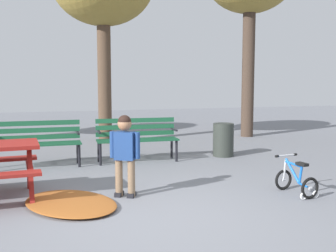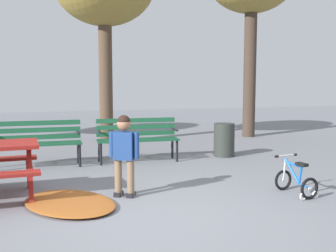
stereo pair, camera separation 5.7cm
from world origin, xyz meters
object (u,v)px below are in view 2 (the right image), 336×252
object	(u,v)px
kids_bicycle	(296,181)
trash_bin	(224,140)
park_bench_far_left	(37,140)
child_standing	(124,149)
park_bench_left	(137,136)

from	to	relation	value
kids_bicycle	trash_bin	size ratio (longest dim) A/B	0.85
park_bench_far_left	trash_bin	xyz separation A→B (m)	(3.79, -0.07, -0.16)
child_standing	trash_bin	world-z (taller)	child_standing
park_bench_far_left	park_bench_left	distance (m)	1.90
park_bench_far_left	trash_bin	distance (m)	3.79
park_bench_left	trash_bin	xyz separation A→B (m)	(1.88, -0.04, -0.16)
park_bench_left	trash_bin	distance (m)	1.89
park_bench_left	child_standing	world-z (taller)	child_standing
park_bench_left	kids_bicycle	xyz separation A→B (m)	(1.56, -3.05, -0.31)
park_bench_left	child_standing	distance (m)	2.53
park_bench_far_left	kids_bicycle	bearing A→B (deg)	-41.60
trash_bin	child_standing	bearing A→B (deg)	-137.95
park_bench_far_left	child_standing	distance (m)	2.71
child_standing	kids_bicycle	bearing A→B (deg)	-15.34
park_bench_far_left	child_standing	bearing A→B (deg)	-64.73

